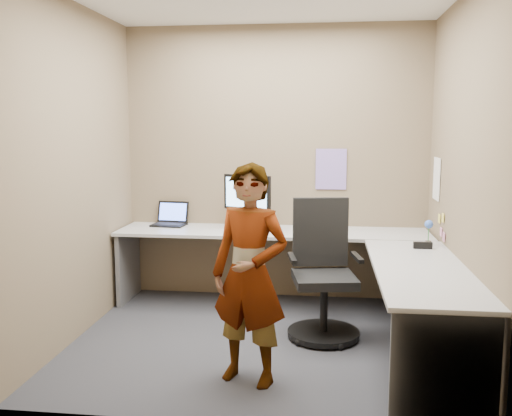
# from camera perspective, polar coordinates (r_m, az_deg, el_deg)

# --- Properties ---
(ground) EXTENTS (3.00, 3.00, 0.00)m
(ground) POSITION_cam_1_polar(r_m,az_deg,el_deg) (4.72, 0.46, -13.19)
(ground) COLOR #27282C
(ground) RESTS_ON ground
(wall_back) EXTENTS (3.00, 0.00, 3.00)m
(wall_back) POSITION_cam_1_polar(r_m,az_deg,el_deg) (5.70, 1.97, 4.47)
(wall_back) COLOR brown
(wall_back) RESTS_ON ground
(wall_right) EXTENTS (0.00, 2.70, 2.70)m
(wall_right) POSITION_cam_1_polar(r_m,az_deg,el_deg) (4.49, 19.88, 2.99)
(wall_right) COLOR brown
(wall_right) RESTS_ON ground
(wall_left) EXTENTS (0.00, 2.70, 2.70)m
(wall_left) POSITION_cam_1_polar(r_m,az_deg,el_deg) (4.81, -17.59, 3.41)
(wall_left) COLOR brown
(wall_left) RESTS_ON ground
(desk) EXTENTS (2.98, 2.58, 0.73)m
(desk) POSITION_cam_1_polar(r_m,az_deg,el_deg) (4.88, 6.11, -5.25)
(desk) COLOR #B0B0B0
(desk) RESTS_ON ground
(paper_ream) EXTENTS (0.38, 0.34, 0.06)m
(paper_ream) POSITION_cam_1_polar(r_m,az_deg,el_deg) (5.40, -0.92, -2.03)
(paper_ream) COLOR red
(paper_ream) RESTS_ON desk
(monitor) EXTENTS (0.47, 0.25, 0.47)m
(monitor) POSITION_cam_1_polar(r_m,az_deg,el_deg) (5.37, -0.90, 1.26)
(monitor) COLOR black
(monitor) RESTS_ON paper_ream
(laptop) EXTENTS (0.35, 0.31, 0.23)m
(laptop) POSITION_cam_1_polar(r_m,az_deg,el_deg) (5.82, -8.53, -1.11)
(laptop) COLOR black
(laptop) RESTS_ON desk
(trackball_mouse) EXTENTS (0.12, 0.08, 0.07)m
(trackball_mouse) POSITION_cam_1_polar(r_m,az_deg,el_deg) (5.40, 0.83, -2.09)
(trackball_mouse) COLOR #B7B7BC
(trackball_mouse) RESTS_ON desk
(origami) EXTENTS (0.10, 0.10, 0.06)m
(origami) POSITION_cam_1_polar(r_m,az_deg,el_deg) (5.30, -0.63, -2.24)
(origami) COLOR white
(origami) RESTS_ON desk
(stapler) EXTENTS (0.15, 0.04, 0.05)m
(stapler) POSITION_cam_1_polar(r_m,az_deg,el_deg) (4.84, 16.33, -3.60)
(stapler) COLOR black
(stapler) RESTS_ON desk
(flower) EXTENTS (0.07, 0.07, 0.22)m
(flower) POSITION_cam_1_polar(r_m,az_deg,el_deg) (4.96, 16.88, -1.98)
(flower) COLOR brown
(flower) RESTS_ON desk
(calendar_purple) EXTENTS (0.30, 0.01, 0.40)m
(calendar_purple) POSITION_cam_1_polar(r_m,az_deg,el_deg) (5.67, 7.51, 3.88)
(calendar_purple) COLOR #846BB7
(calendar_purple) RESTS_ON wall_back
(calendar_white) EXTENTS (0.01, 0.28, 0.38)m
(calendar_white) POSITION_cam_1_polar(r_m,az_deg,el_deg) (5.38, 17.61, 2.80)
(calendar_white) COLOR white
(calendar_white) RESTS_ON wall_right
(sticky_note_a) EXTENTS (0.01, 0.07, 0.07)m
(sticky_note_a) POSITION_cam_1_polar(r_m,az_deg,el_deg) (5.07, 18.19, -0.94)
(sticky_note_a) COLOR #F2E059
(sticky_note_a) RESTS_ON wall_right
(sticky_note_b) EXTENTS (0.01, 0.07, 0.07)m
(sticky_note_b) POSITION_cam_1_polar(r_m,az_deg,el_deg) (5.14, 18.02, -2.29)
(sticky_note_b) COLOR pink
(sticky_note_b) RESTS_ON wall_right
(sticky_note_c) EXTENTS (0.01, 0.07, 0.07)m
(sticky_note_c) POSITION_cam_1_polar(r_m,az_deg,el_deg) (5.03, 18.26, -2.76)
(sticky_note_c) COLOR pink
(sticky_note_c) RESTS_ON wall_right
(sticky_note_d) EXTENTS (0.01, 0.07, 0.07)m
(sticky_note_d) POSITION_cam_1_polar(r_m,az_deg,el_deg) (5.22, 17.86, -1.01)
(sticky_note_d) COLOR #F2E059
(sticky_note_d) RESTS_ON wall_right
(office_chair) EXTENTS (0.61, 0.59, 1.11)m
(office_chair) POSITION_cam_1_polar(r_m,az_deg,el_deg) (4.74, 6.70, -7.35)
(office_chair) COLOR black
(office_chair) RESTS_ON ground
(person) EXTENTS (0.62, 0.51, 1.48)m
(person) POSITION_cam_1_polar(r_m,az_deg,el_deg) (3.81, -0.63, -6.68)
(person) COLOR #999399
(person) RESTS_ON ground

